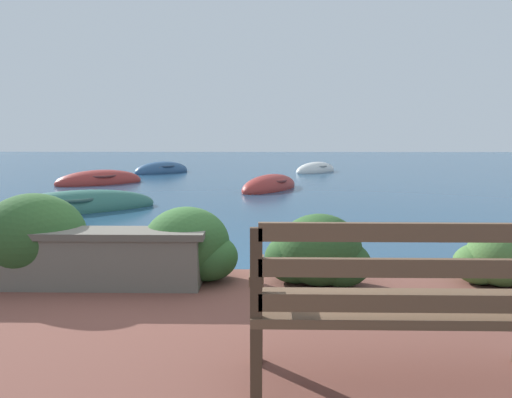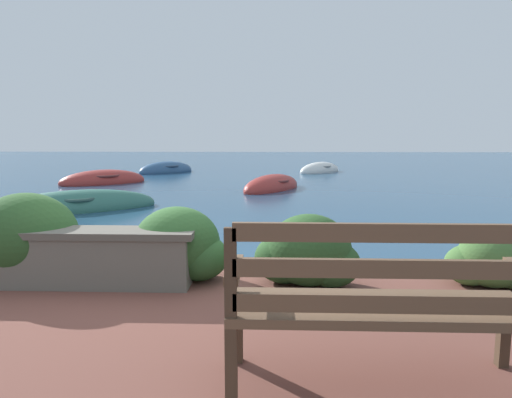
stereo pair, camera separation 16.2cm
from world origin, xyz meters
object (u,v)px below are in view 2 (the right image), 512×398
(rowboat_nearest, at_px, (76,208))
(rowboat_mid, at_px, (272,187))
(park_bench, at_px, (382,301))
(rowboat_far, at_px, (103,181))
(rowboat_distant, at_px, (320,171))
(rowboat_outer, at_px, (166,171))

(rowboat_nearest, height_order, rowboat_mid, rowboat_mid)
(rowboat_nearest, bearing_deg, park_bench, 89.05)
(rowboat_mid, xyz_separation_m, rowboat_far, (-5.54, 1.49, 0.00))
(park_bench, xyz_separation_m, rowboat_mid, (-0.59, 10.93, -0.64))
(park_bench, height_order, rowboat_mid, park_bench)
(rowboat_nearest, height_order, rowboat_distant, rowboat_distant)
(rowboat_outer, distance_m, rowboat_distant, 6.56)
(park_bench, relative_size, rowboat_mid, 0.56)
(rowboat_outer, bearing_deg, rowboat_nearest, 42.08)
(park_bench, bearing_deg, rowboat_outer, 108.83)
(rowboat_far, bearing_deg, rowboat_outer, -143.59)
(rowboat_mid, bearing_deg, rowboat_outer, -114.78)
(park_bench, height_order, rowboat_distant, park_bench)
(park_bench, height_order, rowboat_nearest, park_bench)
(rowboat_mid, bearing_deg, rowboat_far, -77.05)
(park_bench, relative_size, rowboat_nearest, 0.49)
(rowboat_outer, bearing_deg, rowboat_mid, 76.94)
(park_bench, relative_size, rowboat_distant, 0.62)
(rowboat_far, distance_m, rowboat_distant, 9.05)
(park_bench, distance_m, rowboat_far, 13.87)
(park_bench, bearing_deg, rowboat_mid, 95.12)
(park_bench, xyz_separation_m, rowboat_far, (-6.13, 12.42, -0.64))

